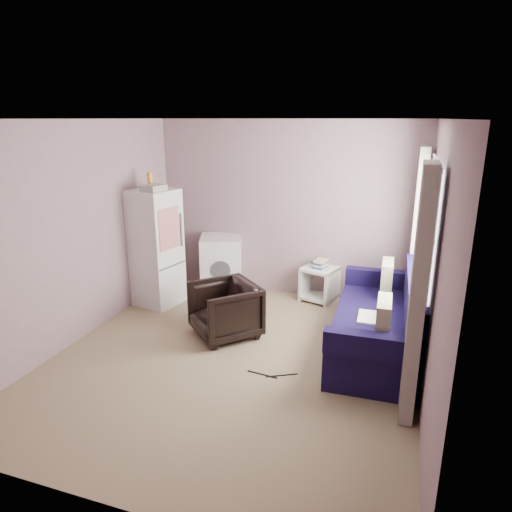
# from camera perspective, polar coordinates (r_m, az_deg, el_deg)

# --- Properties ---
(room) EXTENTS (3.84, 4.24, 2.54)m
(room) POSITION_cam_1_polar(r_m,az_deg,el_deg) (4.60, -2.69, 1.01)
(room) COLOR #8A775A
(room) RESTS_ON ground
(armchair) EXTENTS (0.96, 0.96, 0.72)m
(armchair) POSITION_cam_1_polar(r_m,az_deg,el_deg) (5.43, -3.91, -6.43)
(armchair) COLOR black
(armchair) RESTS_ON ground
(fridge) EXTENTS (0.66, 0.66, 1.82)m
(fridge) POSITION_cam_1_polar(r_m,az_deg,el_deg) (6.38, -12.36, 1.07)
(fridge) COLOR silver
(fridge) RESTS_ON ground
(washing_machine) EXTENTS (0.77, 0.77, 0.84)m
(washing_machine) POSITION_cam_1_polar(r_m,az_deg,el_deg) (6.80, -4.35, -0.87)
(washing_machine) COLOR silver
(washing_machine) RESTS_ON ground
(side_table) EXTENTS (0.56, 0.56, 0.61)m
(side_table) POSITION_cam_1_polar(r_m,az_deg,el_deg) (6.55, 7.95, -3.13)
(side_table) COLOR silver
(side_table) RESTS_ON ground
(sofa) EXTENTS (0.98, 2.06, 0.91)m
(sofa) POSITION_cam_1_polar(r_m,az_deg,el_deg) (5.26, 15.67, -8.23)
(sofa) COLOR #120B34
(sofa) RESTS_ON ground
(window_dressing) EXTENTS (0.17, 2.62, 2.18)m
(window_dressing) POSITION_cam_1_polar(r_m,az_deg,el_deg) (5.02, 19.53, -0.34)
(window_dressing) COLOR white
(window_dressing) RESTS_ON ground
(floor_cables) EXTENTS (0.50, 0.17, 0.01)m
(floor_cables) POSITION_cam_1_polar(r_m,az_deg,el_deg) (4.79, 2.01, -14.62)
(floor_cables) COLOR black
(floor_cables) RESTS_ON ground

